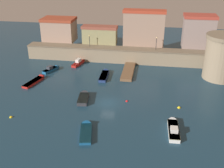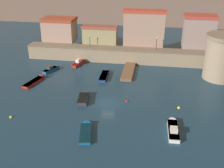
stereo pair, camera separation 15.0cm
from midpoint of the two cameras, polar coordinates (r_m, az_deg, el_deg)
ground_plane at (r=52.82m, az=-0.76°, el=-3.91°), size 125.12×125.12×0.00m
quay_wall at (r=72.53m, az=2.33°, el=5.93°), size 50.21×3.72×3.69m
old_town_backdrop at (r=74.67m, az=3.32°, el=10.83°), size 45.31×6.15×9.37m
fortress_tower at (r=66.16m, az=21.71°, el=5.15°), size 8.27×8.27×9.95m
pier_dock at (r=66.31m, az=3.42°, el=2.59°), size 2.56×10.67×0.70m
quay_lamp_0 at (r=72.87m, az=-4.50°, el=9.14°), size 0.32×0.32×2.97m
quay_lamp_1 at (r=70.85m, az=9.12°, el=8.58°), size 0.32×0.32×3.25m
moored_boat_0 at (r=63.88m, az=-15.00°, el=0.82°), size 3.07×7.39×1.41m
moored_boat_1 at (r=46.21m, az=12.38°, el=-8.56°), size 1.84×7.07×1.75m
moored_boat_2 at (r=45.25m, az=-5.24°, el=-9.05°), size 2.95×6.75×1.62m
moored_boat_3 at (r=54.46m, az=-5.68°, el=-2.60°), size 2.38×5.60×1.70m
moored_boat_4 at (r=64.46m, az=-1.42°, el=2.00°), size 1.75×7.19×1.46m
moored_boat_5 at (r=72.37m, az=-6.43°, el=4.56°), size 2.68×6.82×1.71m
moored_boat_6 at (r=68.92m, az=-11.98°, el=3.08°), size 3.25×5.44×1.59m
mooring_buoy_0 at (r=51.47m, az=-19.80°, el=-6.40°), size 0.53×0.53×0.53m
mooring_buoy_1 at (r=53.47m, az=3.08°, el=-3.56°), size 0.46×0.46×0.46m
mooring_buoy_2 at (r=52.65m, az=13.54°, el=-4.78°), size 0.59×0.59×0.59m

